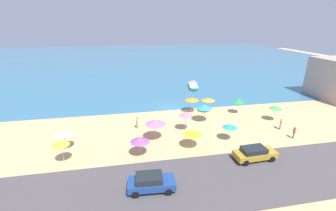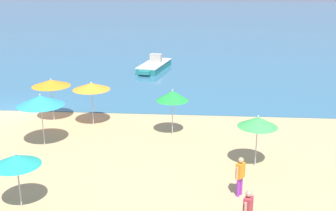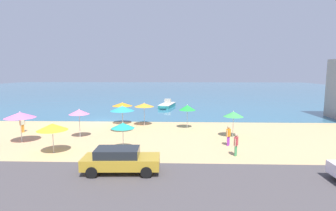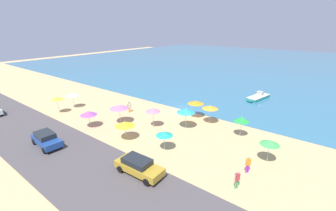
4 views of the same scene
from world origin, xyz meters
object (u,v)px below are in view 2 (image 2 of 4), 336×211
Objects in this scene: beach_umbrella_2 at (172,96)px; bather_0 at (240,174)px; bather_1 at (248,210)px; beach_umbrella_6 at (51,83)px; beach_umbrella_0 at (16,160)px; skiff_nearshore at (154,66)px; beach_umbrella_1 at (91,86)px; beach_umbrella_3 at (258,122)px; beach_umbrella_8 at (40,100)px.

beach_umbrella_2 is 7.13m from bather_0.
bather_0 is 1.00× the size of bather_1.
beach_umbrella_0 is at bearing -77.99° from beach_umbrella_6.
skiff_nearshore is (-5.76, 24.62, -0.50)m from bather_1.
beach_umbrella_1 is 9.84m from beach_umbrella_3.
beach_umbrella_2 is 5.35m from beach_umbrella_3.
beach_umbrella_0 is 9.31m from beach_umbrella_2.
bather_0 is at bearing -108.89° from beach_umbrella_3.
beach_umbrella_6 is 3.75m from beach_umbrella_8.
beach_umbrella_6 is 0.95× the size of beach_umbrella_8.
skiff_nearshore is at bearing 104.57° from bather_0.
beach_umbrella_8 reaches higher than beach_umbrella_0.
beach_umbrella_3 is 1.49× the size of bather_1.
beach_umbrella_2 is (5.11, 7.78, 0.29)m from beach_umbrella_0.
beach_umbrella_3 is (9.09, 4.21, 0.22)m from beach_umbrella_0.
beach_umbrella_2 is (4.63, -1.18, -0.10)m from beach_umbrella_1.
beach_umbrella_3 is 12.34m from beach_umbrella_6.
beach_umbrella_3 is (8.61, -4.76, -0.18)m from beach_umbrella_1.
beach_umbrella_8 is 1.65× the size of bather_1.
skiff_nearshore is at bearing 72.33° from beach_umbrella_6.
beach_umbrella_6 is at bearing 141.59° from bather_0.
beach_umbrella_1 reaches higher than beach_umbrella_6.
beach_umbrella_0 is 1.34× the size of bather_0.
beach_umbrella_8 is at bearing -119.53° from beach_umbrella_1.
beach_umbrella_6 is 14.82m from bather_1.
beach_umbrella_2 is at bearing 56.71° from beach_umbrella_0.
beach_umbrella_2 reaches higher than skiff_nearshore.
beach_umbrella_8 is 11.83m from bather_1.
beach_umbrella_6 reaches higher than bather_0.
beach_umbrella_2 is 16.06m from skiff_nearshore.
beach_umbrella_6 reaches higher than beach_umbrella_3.
bather_0 is (7.67, -7.50, -1.38)m from beach_umbrella_1.
beach_umbrella_3 is (3.98, -3.57, -0.07)m from beach_umbrella_2.
bather_0 is 22.79m from skiff_nearshore.
bather_0 is (9.42, -4.41, -1.44)m from beach_umbrella_8.
beach_umbrella_2 is at bearing 16.67° from beach_umbrella_8.
beach_umbrella_2 is 9.49m from bather_1.
beach_umbrella_2 is 7.35m from beach_umbrella_6.
beach_umbrella_1 is at bearing 151.09° from beach_umbrella_3.
beach_umbrella_8 is 18.13m from skiff_nearshore.
bather_0 and bather_1 have the same top height.
bather_1 is (0.03, -2.57, 0.00)m from bather_0.
beach_umbrella_0 is 10.02m from beach_umbrella_3.
bather_1 is at bearing -36.43° from beach_umbrella_8.
bather_0 is (8.15, 1.46, -0.98)m from beach_umbrella_0.
bather_0 is at bearing -64.25° from beach_umbrella_2.
beach_umbrella_2 is 1.05× the size of beach_umbrella_3.
beach_umbrella_1 reaches higher than bather_1.
beach_umbrella_3 is 0.90× the size of beach_umbrella_8.
beach_umbrella_3 is 1.49× the size of bather_0.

